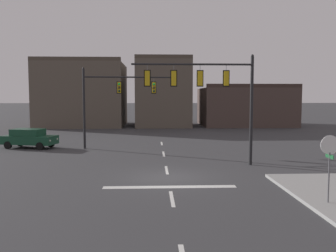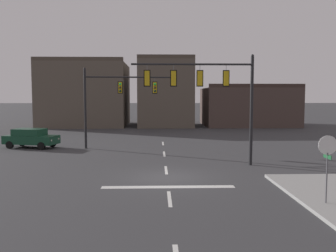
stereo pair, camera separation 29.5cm
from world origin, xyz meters
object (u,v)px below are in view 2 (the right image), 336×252
stop_sign (328,153)px  car_lot_nearside (31,138)px  signal_mast_near_side (210,88)px  signal_mast_far_side (112,95)px

stop_sign → car_lot_nearside: bearing=135.8°
signal_mast_near_side → signal_mast_far_side: size_ratio=1.00×
stop_sign → car_lot_nearside: 24.17m
stop_sign → car_lot_nearside: size_ratio=0.60×
signal_mast_near_side → car_lot_nearside: 16.62m
signal_mast_near_side → signal_mast_far_side: bearing=132.0°
stop_sign → car_lot_nearside: (-17.30, 16.83, -1.29)m
signal_mast_near_side → stop_sign: 9.74m
signal_mast_near_side → car_lot_nearside: signal_mast_near_side is taller
stop_sign → car_lot_nearside: stop_sign is taller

